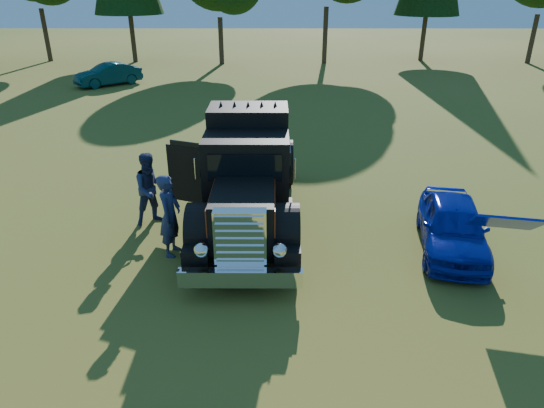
{
  "coord_description": "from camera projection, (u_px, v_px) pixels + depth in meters",
  "views": [
    {
      "loc": [
        0.06,
        -9.31,
        5.96
      ],
      "look_at": [
        0.02,
        0.77,
        1.29
      ],
      "focal_mm": 32.0,
      "sensor_mm": 36.0,
      "label": 1
    }
  ],
  "objects": [
    {
      "name": "spectator_near",
      "position": [
        170.0,
        215.0,
        11.21
      ],
      "size": [
        0.58,
        0.79,
        2.0
      ],
      "primitive_type": "imported",
      "rotation": [
        0.0,
        0.0,
        1.43
      ],
      "color": "#1E2347",
      "rests_on": "ground"
    },
    {
      "name": "distant_teal_car",
      "position": [
        108.0,
        74.0,
        29.87
      ],
      "size": [
        3.93,
        3.63,
        1.31
      ],
      "primitive_type": "imported",
      "rotation": [
        0.0,
        0.0,
        -0.87
      ],
      "color": "#092B3A",
      "rests_on": "ground"
    },
    {
      "name": "ground",
      "position": [
        271.0,
        270.0,
        10.95
      ],
      "size": [
        120.0,
        120.0,
        0.0
      ],
      "primitive_type": "plane",
      "color": "#3A5218",
      "rests_on": "ground"
    },
    {
      "name": "hotrod_coupe",
      "position": [
        453.0,
        225.0,
        11.57
      ],
      "size": [
        2.16,
        4.18,
        1.89
      ],
      "color": "#14068F",
      "rests_on": "ground"
    },
    {
      "name": "spectator_far",
      "position": [
        151.0,
        189.0,
        12.71
      ],
      "size": [
        1.2,
        1.15,
        1.95
      ],
      "primitive_type": "imported",
      "rotation": [
        0.0,
        0.0,
        0.6
      ],
      "color": "#1A1E3E",
      "rests_on": "ground"
    },
    {
      "name": "diamond_t_truck",
      "position": [
        248.0,
        181.0,
        12.39
      ],
      "size": [
        3.31,
        7.16,
        3.0
      ],
      "color": "black",
      "rests_on": "ground"
    }
  ]
}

